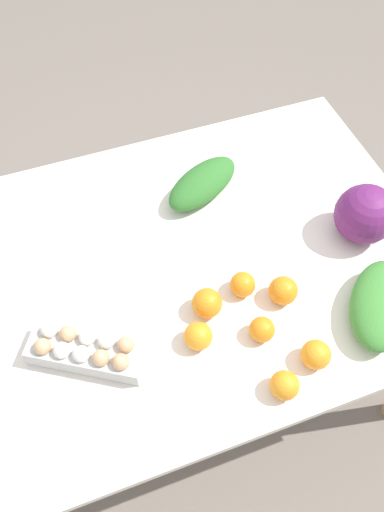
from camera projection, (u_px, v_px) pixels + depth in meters
name	position (u px, v px, depth m)	size (l,w,h in m)	color
ground_plane	(192.00, 360.00, 2.09)	(8.00, 8.00, 0.00)	#70665B
dining_table	(192.00, 275.00, 1.54)	(1.44, 1.05, 0.76)	silver
cabbage_purple	(365.00, 214.00, 1.45)	(0.18, 0.18, 0.18)	#601E5B
egg_carton	(86.00, 350.00, 1.26)	(0.31, 0.24, 0.09)	#B7B7B2
greens_bunch_dandelion	(381.00, 304.00, 1.33)	(0.28, 0.16, 0.10)	#3D8433
greens_bunch_kale	(203.00, 183.00, 1.57)	(0.28, 0.13, 0.09)	#2D6B28
orange_0	(262.00, 329.00, 1.30)	(0.07, 0.07, 0.07)	orange
orange_1	(207.00, 303.00, 1.34)	(0.08, 0.08, 0.08)	orange
orange_2	(243.00, 284.00, 1.38)	(0.07, 0.07, 0.07)	orange
orange_3	(316.00, 355.00, 1.26)	(0.08, 0.08, 0.08)	orange
orange_4	(285.00, 385.00, 1.21)	(0.07, 0.07, 0.07)	orange
orange_5	(198.00, 336.00, 1.29)	(0.08, 0.08, 0.08)	orange
orange_6	(283.00, 291.00, 1.36)	(0.08, 0.08, 0.08)	orange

